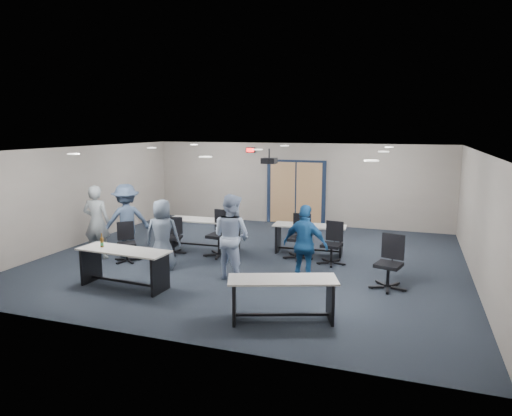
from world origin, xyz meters
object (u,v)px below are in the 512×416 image
(person_plaid, at_px, (162,234))
(chair_loose_right, at_px, (389,263))
(table_front_left, at_px, (124,261))
(table_back_right, at_px, (309,234))
(person_lightblue, at_px, (231,236))
(person_back, at_px, (126,221))
(chair_loose_left, at_px, (127,242))
(person_gray, at_px, (97,222))
(table_back_left, at_px, (204,229))
(table_front_right, at_px, (282,292))
(chair_back_b, at_px, (219,234))
(person_navy, at_px, (305,245))
(chair_back_d, at_px, (332,244))
(chair_back_a, at_px, (173,236))
(chair_back_c, at_px, (298,237))

(person_plaid, bearing_deg, chair_loose_right, 168.92)
(table_front_left, xyz_separation_m, table_back_right, (3.01, 3.69, -0.03))
(person_lightblue, bearing_deg, table_back_right, -97.63)
(person_lightblue, xyz_separation_m, person_back, (-3.11, 0.71, 0.00))
(chair_loose_left, bearing_deg, person_gray, 140.12)
(table_back_left, xyz_separation_m, person_plaid, (-0.16, -1.87, 0.25))
(table_front_right, bearing_deg, person_plaid, 131.08)
(person_plaid, bearing_deg, person_lightblue, 162.76)
(chair_back_b, height_order, person_back, person_back)
(chair_loose_left, height_order, person_back, person_back)
(person_plaid, xyz_separation_m, person_navy, (3.32, 0.00, 0.03))
(table_back_right, height_order, person_back, person_back)
(table_front_right, bearing_deg, chair_back_d, 66.53)
(chair_loose_left, distance_m, person_lightblue, 2.89)
(chair_back_a, height_order, chair_loose_left, chair_loose_left)
(table_front_left, bearing_deg, table_front_right, -5.43)
(chair_back_c, relative_size, person_lightblue, 0.60)
(chair_back_a, bearing_deg, chair_back_c, -2.74)
(person_gray, distance_m, person_back, 0.71)
(table_front_right, height_order, chair_back_c, chair_back_c)
(table_back_left, height_order, chair_back_c, chair_back_c)
(table_back_left, distance_m, person_navy, 3.68)
(person_lightblue, bearing_deg, person_back, 5.10)
(person_plaid, bearing_deg, table_back_right, -155.23)
(chair_back_b, distance_m, person_back, 2.33)
(person_gray, bearing_deg, person_back, -155.87)
(chair_back_d, height_order, person_back, person_back)
(table_front_left, distance_m, chair_back_d, 4.73)
(chair_loose_right, bearing_deg, chair_back_a, -174.05)
(chair_back_b, xyz_separation_m, person_navy, (2.51, -1.33, 0.26))
(table_back_left, height_order, person_gray, person_gray)
(table_back_left, relative_size, table_back_right, 1.07)
(chair_back_c, bearing_deg, person_plaid, -138.48)
(person_plaid, relative_size, person_back, 0.88)
(person_gray, bearing_deg, table_back_left, -153.32)
(table_back_right, height_order, chair_back_d, chair_back_d)
(table_front_right, relative_size, table_back_right, 1.02)
(table_back_right, xyz_separation_m, chair_back_a, (-3.28, -1.19, -0.04))
(table_front_left, relative_size, chair_back_a, 2.11)
(chair_loose_right, bearing_deg, chair_back_d, 151.37)
(chair_back_a, xyz_separation_m, chair_back_d, (3.98, 0.43, 0.04))
(person_gray, bearing_deg, person_lightblue, 163.99)
(chair_back_a, relative_size, person_navy, 0.56)
(table_front_right, height_order, chair_loose_left, chair_loose_left)
(chair_back_b, height_order, chair_loose_left, chair_back_b)
(chair_back_d, bearing_deg, table_back_left, -176.36)
(table_front_left, xyz_separation_m, person_back, (-1.27, 1.96, 0.37))
(chair_back_a, distance_m, person_navy, 3.89)
(chair_back_b, height_order, chair_back_d, chair_back_b)
(chair_back_a, height_order, person_back, person_back)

